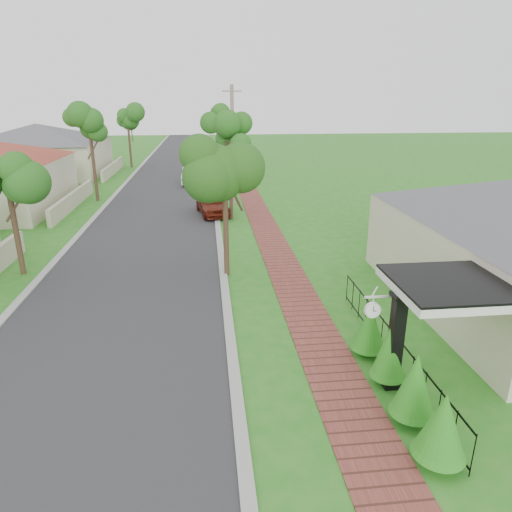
{
  "coord_description": "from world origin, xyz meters",
  "views": [
    {
      "loc": [
        0.11,
        -10.35,
        6.87
      ],
      "look_at": [
        1.77,
        4.89,
        1.5
      ],
      "focal_mm": 32.0,
      "sensor_mm": 36.0,
      "label": 1
    }
  ],
  "objects_px": {
    "parked_car_white": "(193,174)",
    "near_tree": "(224,164)",
    "parked_car_red": "(212,204)",
    "utility_pole": "(233,146)",
    "porch_post": "(395,346)",
    "station_clock": "(373,309)"
  },
  "relations": [
    {
      "from": "porch_post",
      "to": "near_tree",
      "type": "height_order",
      "value": "near_tree"
    },
    {
      "from": "near_tree",
      "to": "parked_car_red",
      "type": "bearing_deg",
      "value": 92.25
    },
    {
      "from": "porch_post",
      "to": "parked_car_white",
      "type": "height_order",
      "value": "porch_post"
    },
    {
      "from": "porch_post",
      "to": "utility_pole",
      "type": "xyz_separation_m",
      "value": [
        -2.67,
        21.0,
        2.74
      ]
    },
    {
      "from": "parked_car_red",
      "to": "parked_car_white",
      "type": "distance_m",
      "value": 11.02
    },
    {
      "from": "porch_post",
      "to": "parked_car_white",
      "type": "xyz_separation_m",
      "value": [
        -5.55,
        29.09,
        -0.37
      ]
    },
    {
      "from": "parked_car_white",
      "to": "utility_pole",
      "type": "height_order",
      "value": "utility_pole"
    },
    {
      "from": "parked_car_white",
      "to": "near_tree",
      "type": "xyz_separation_m",
      "value": [
        1.8,
        -21.09,
        3.71
      ]
    },
    {
      "from": "parked_car_white",
      "to": "parked_car_red",
      "type": "bearing_deg",
      "value": -79.99
    },
    {
      "from": "parked_car_red",
      "to": "utility_pole",
      "type": "distance_m",
      "value": 4.51
    },
    {
      "from": "porch_post",
      "to": "parked_car_red",
      "type": "distance_m",
      "value": 18.63
    },
    {
      "from": "porch_post",
      "to": "station_clock",
      "type": "distance_m",
      "value": 1.04
    },
    {
      "from": "parked_car_white",
      "to": "utility_pole",
      "type": "xyz_separation_m",
      "value": [
        2.88,
        -8.09,
        3.1
      ]
    },
    {
      "from": "parked_car_red",
      "to": "utility_pole",
      "type": "xyz_separation_m",
      "value": [
        1.48,
        2.84,
        3.18
      ]
    },
    {
      "from": "parked_car_white",
      "to": "near_tree",
      "type": "relative_size",
      "value": 0.82
    },
    {
      "from": "utility_pole",
      "to": "parked_car_white",
      "type": "bearing_deg",
      "value": 109.62
    },
    {
      "from": "porch_post",
      "to": "near_tree",
      "type": "bearing_deg",
      "value": 115.11
    },
    {
      "from": "porch_post",
      "to": "station_clock",
      "type": "xyz_separation_m",
      "value": [
        -0.49,
        0.4,
        0.83
      ]
    },
    {
      "from": "parked_car_white",
      "to": "near_tree",
      "type": "distance_m",
      "value": 21.48
    },
    {
      "from": "porch_post",
      "to": "utility_pole",
      "type": "relative_size",
      "value": 0.33
    },
    {
      "from": "near_tree",
      "to": "parked_car_white",
      "type": "bearing_deg",
      "value": 94.88
    },
    {
      "from": "parked_car_red",
      "to": "near_tree",
      "type": "distance_m",
      "value": 10.85
    }
  ]
}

